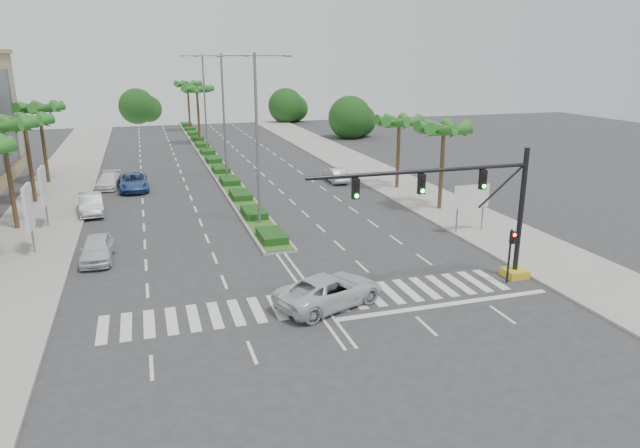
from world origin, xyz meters
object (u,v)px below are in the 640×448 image
object	(u,v)px
car_parked_a	(97,249)
car_right	(336,175)
car_parked_c	(134,182)
car_parked_b	(91,204)
car_parked_d	(108,181)
car_crossing	(330,290)

from	to	relation	value
car_parked_a	car_right	xyz separation A→B (m)	(20.77, 16.78, -0.06)
car_parked_a	car_parked_c	xyz separation A→B (m)	(2.05, 18.87, 0.00)
car_parked_b	car_parked_d	distance (m)	9.25
car_parked_a	car_crossing	distance (m)	15.17
car_parked_b	car_crossing	distance (m)	24.81
car_crossing	car_right	world-z (taller)	car_crossing
car_parked_a	car_parked_d	world-z (taller)	car_parked_a
car_parked_d	car_parked_c	bearing A→B (deg)	-29.88
car_parked_a	car_parked_c	distance (m)	18.98
car_parked_b	car_parked_a	bearing A→B (deg)	-90.01
car_parked_d	car_crossing	xyz separation A→B (m)	(11.43, -30.74, 0.12)
car_parked_a	car_parked_b	size ratio (longest dim) A/B	0.92
car_parked_b	car_crossing	bearing A→B (deg)	-65.63
car_parked_d	car_right	world-z (taller)	car_right
car_parked_d	car_parked_a	bearing A→B (deg)	-82.06
car_crossing	car_parked_a	bearing A→B (deg)	26.75
car_parked_c	car_crossing	bearing A→B (deg)	-74.30
car_parked_c	car_parked_d	bearing A→B (deg)	140.78
car_crossing	car_right	xyz separation A→B (m)	(9.52, 26.95, -0.09)
car_parked_c	car_right	size ratio (longest dim) A/B	1.29
car_parked_a	car_right	world-z (taller)	car_parked_a
car_parked_a	car_parked_c	bearing A→B (deg)	85.59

